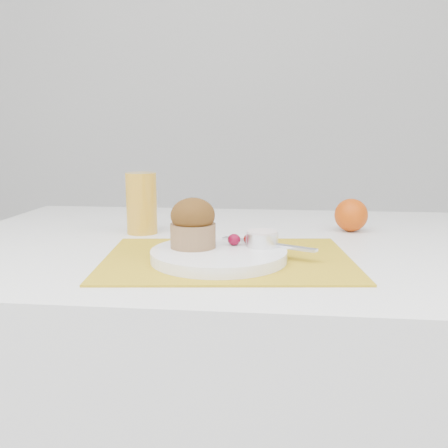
# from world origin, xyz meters

# --- Properties ---
(table) EXTENTS (1.20, 0.80, 0.75)m
(table) POSITION_xyz_m (0.00, 0.05, 0.38)
(table) COLOR white
(table) RESTS_ON ground
(placemat) EXTENTS (0.45, 0.35, 0.00)m
(placemat) POSITION_xyz_m (-0.01, -0.10, 0.75)
(placemat) COLOR gold
(placemat) RESTS_ON table
(plate) EXTENTS (0.27, 0.27, 0.02)m
(plate) POSITION_xyz_m (-0.03, -0.12, 0.76)
(plate) COLOR white
(plate) RESTS_ON placemat
(ramekin) EXTENTS (0.06, 0.06, 0.02)m
(ramekin) POSITION_xyz_m (0.04, -0.09, 0.78)
(ramekin) COLOR silver
(ramekin) RESTS_ON plate
(cream) EXTENTS (0.06, 0.06, 0.01)m
(cream) POSITION_xyz_m (0.04, -0.09, 0.80)
(cream) COLOR silver
(cream) RESTS_ON ramekin
(raspberry_near) EXTENTS (0.02, 0.02, 0.02)m
(raspberry_near) POSITION_xyz_m (-0.00, -0.09, 0.78)
(raspberry_near) COLOR #4F0215
(raspberry_near) RESTS_ON plate
(raspberry_far) EXTENTS (0.02, 0.02, 0.02)m
(raspberry_far) POSITION_xyz_m (0.02, -0.08, 0.78)
(raspberry_far) COLOR #4F0302
(raspberry_far) RESTS_ON plate
(butter_knife) EXTENTS (0.17, 0.09, 0.00)m
(butter_knife) POSITION_xyz_m (0.05, -0.08, 0.77)
(butter_knife) COLOR silver
(butter_knife) RESTS_ON plate
(orange) EXTENTS (0.07, 0.07, 0.07)m
(orange) POSITION_xyz_m (0.23, 0.17, 0.79)
(orange) COLOR #C44606
(orange) RESTS_ON table
(juice_glass) EXTENTS (0.08, 0.08, 0.13)m
(juice_glass) POSITION_xyz_m (-0.22, 0.10, 0.81)
(juice_glass) COLOR gold
(juice_glass) RESTS_ON table
(muffin) EXTENTS (0.09, 0.09, 0.08)m
(muffin) POSITION_xyz_m (-0.07, -0.11, 0.81)
(muffin) COLOR #956E48
(muffin) RESTS_ON plate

